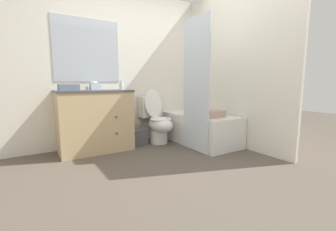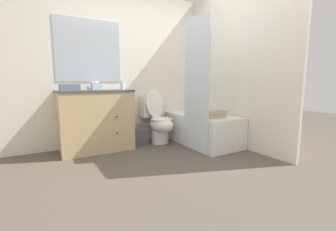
{
  "view_description": "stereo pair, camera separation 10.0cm",
  "coord_description": "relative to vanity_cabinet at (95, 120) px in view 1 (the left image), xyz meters",
  "views": [
    {
      "loc": [
        -1.53,
        -1.93,
        0.99
      ],
      "look_at": [
        0.14,
        0.74,
        0.54
      ],
      "focal_mm": 24.0,
      "sensor_mm": 36.0,
      "label": 1
    },
    {
      "loc": [
        -1.45,
        -1.98,
        0.99
      ],
      "look_at": [
        0.14,
        0.74,
        0.54
      ],
      "focal_mm": 24.0,
      "sensor_mm": 36.0,
      "label": 2
    }
  ],
  "objects": [
    {
      "name": "vanity_cabinet",
      "position": [
        0.0,
        0.0,
        0.0
      ],
      "size": [
        1.03,
        0.58,
        0.9
      ],
      "color": "tan",
      "rests_on": "ground_plane"
    },
    {
      "name": "bathtub",
      "position": [
        1.6,
        -0.44,
        -0.21
      ],
      "size": [
        0.68,
        1.41,
        0.48
      ],
      "color": "white",
      "rests_on": "ground_plane"
    },
    {
      "name": "sink_faucet",
      "position": [
        -0.0,
        0.18,
        0.48
      ],
      "size": [
        0.14,
        0.12,
        0.12
      ],
      "color": "silver",
      "rests_on": "vanity_cabinet"
    },
    {
      "name": "wall_right",
      "position": [
        1.98,
        -0.56,
        0.79
      ],
      "size": [
        0.05,
        2.65,
        2.5
      ],
      "color": "white",
      "rests_on": "ground_plane"
    },
    {
      "name": "wall_back",
      "position": [
        0.71,
        0.3,
        0.8
      ],
      "size": [
        8.0,
        0.06,
        2.5
      ],
      "color": "white",
      "rests_on": "ground_plane"
    },
    {
      "name": "ground_plane",
      "position": [
        0.72,
        -1.38,
        -0.46
      ],
      "size": [
        14.0,
        14.0,
        0.0
      ],
      "primitive_type": "plane",
      "color": "brown"
    },
    {
      "name": "bath_towel_folded",
      "position": [
        1.54,
        -0.83,
        0.08
      ],
      "size": [
        0.36,
        0.2,
        0.11
      ],
      "color": "tan",
      "rests_on": "bathtub"
    },
    {
      "name": "wastebasket",
      "position": [
        0.66,
        -0.03,
        -0.33
      ],
      "size": [
        0.28,
        0.24,
        0.26
      ],
      "color": "#4C4C51",
      "rests_on": "ground_plane"
    },
    {
      "name": "hand_towel_folded",
      "position": [
        -0.35,
        -0.15,
        0.48
      ],
      "size": [
        0.25,
        0.17,
        0.08
      ],
      "color": "slate",
      "rests_on": "vanity_cabinet"
    },
    {
      "name": "tissue_box",
      "position": [
        0.06,
        0.12,
        0.49
      ],
      "size": [
        0.14,
        0.12,
        0.12
      ],
      "color": "silver",
      "rests_on": "vanity_cabinet"
    },
    {
      "name": "soap_dispenser",
      "position": [
        0.42,
        0.0,
        0.5
      ],
      "size": [
        0.07,
        0.07,
        0.14
      ],
      "color": "silver",
      "rests_on": "vanity_cabinet"
    },
    {
      "name": "shower_curtain",
      "position": [
        1.25,
        -0.78,
        0.5
      ],
      "size": [
        0.01,
        0.57,
        1.91
      ],
      "color": "silver",
      "rests_on": "ground_plane"
    },
    {
      "name": "toilet",
      "position": [
        1.0,
        -0.07,
        -0.09
      ],
      "size": [
        0.39,
        0.69,
        0.88
      ],
      "color": "white",
      "rests_on": "ground_plane"
    }
  ]
}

